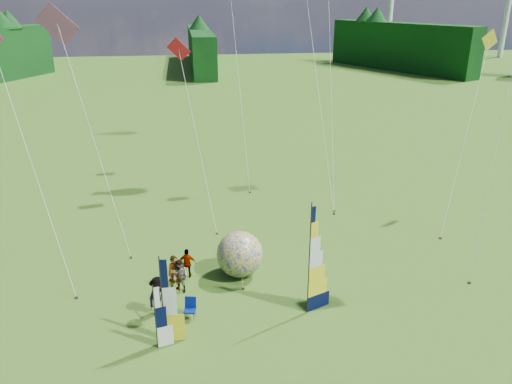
{
  "coord_description": "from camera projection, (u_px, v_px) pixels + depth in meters",
  "views": [
    {
      "loc": [
        -3.89,
        -15.81,
        13.39
      ],
      "look_at": [
        -1.0,
        4.0,
        5.5
      ],
      "focal_mm": 35.0,
      "sensor_mm": 36.0,
      "label": 1
    }
  ],
  "objects": [
    {
      "name": "ground",
      "position": [
        295.0,
        354.0,
        19.99
      ],
      "size": [
        220.0,
        220.0,
        0.0
      ],
      "primitive_type": "plane",
      "color": "#4B6229",
      "rests_on": "ground"
    },
    {
      "name": "treeline_ring",
      "position": [
        298.0,
        267.0,
        18.52
      ],
      "size": [
        210.0,
        210.0,
        8.0
      ],
      "primitive_type": null,
      "color": "#0D400F",
      "rests_on": "ground"
    },
    {
      "name": "feather_banner_main",
      "position": [
        309.0,
        262.0,
        21.69
      ],
      "size": [
        1.33,
        0.63,
        5.21
      ],
      "primitive_type": null,
      "rotation": [
        0.0,
        0.0,
        0.39
      ],
      "color": "black",
      "rests_on": "ground"
    },
    {
      "name": "side_banner_left",
      "position": [
        162.0,
        302.0,
        20.05
      ],
      "size": [
        1.07,
        0.16,
        3.86
      ],
      "primitive_type": null,
      "rotation": [
        0.0,
        0.0,
        -0.06
      ],
      "color": "yellow",
      "rests_on": "ground"
    },
    {
      "name": "side_banner_far",
      "position": [
        155.0,
        319.0,
        19.83
      ],
      "size": [
        0.86,
        0.29,
        2.85
      ],
      "primitive_type": null,
      "rotation": [
        0.0,
        0.0,
        0.23
      ],
      "color": "white",
      "rests_on": "ground"
    },
    {
      "name": "bol_inflatable",
      "position": [
        240.0,
        254.0,
        25.29
      ],
      "size": [
        2.93,
        2.93,
        2.36
      ],
      "primitive_type": "sphere",
      "rotation": [
        0.0,
        0.0,
        0.28
      ],
      "color": "#0E1D91",
      "rests_on": "ground"
    },
    {
      "name": "spectator_a",
      "position": [
        175.0,
        274.0,
        23.99
      ],
      "size": [
        0.79,
        0.63,
        1.88
      ],
      "primitive_type": "imported",
      "rotation": [
        0.0,
        0.0,
        0.3
      ],
      "color": "#66594C",
      "rests_on": "ground"
    },
    {
      "name": "spectator_b",
      "position": [
        180.0,
        276.0,
        23.92
      ],
      "size": [
        0.9,
        0.84,
        1.71
      ],
      "primitive_type": "imported",
      "rotation": [
        0.0,
        0.0,
        -0.69
      ],
      "color": "#66594C",
      "rests_on": "ground"
    },
    {
      "name": "spectator_c",
      "position": [
        158.0,
        296.0,
        22.15
      ],
      "size": [
        1.04,
        1.28,
        1.9
      ],
      "primitive_type": "imported",
      "rotation": [
        0.0,
        0.0,
        1.0
      ],
      "color": "#66594C",
      "rests_on": "ground"
    },
    {
      "name": "spectator_d",
      "position": [
        187.0,
        263.0,
        25.22
      ],
      "size": [
        0.98,
        0.54,
        1.57
      ],
      "primitive_type": "imported",
      "rotation": [
        0.0,
        0.0,
        2.96
      ],
      "color": "#66594C",
      "rests_on": "ground"
    },
    {
      "name": "camp_chair",
      "position": [
        190.0,
        309.0,
        22.06
      ],
      "size": [
        0.65,
        0.65,
        0.96
      ],
      "primitive_type": null,
      "rotation": [
        0.0,
        0.0,
        -0.2
      ],
      "color": "#03125C",
      "rests_on": "ground"
    },
    {
      "name": "kite_whale",
      "position": [
        313.0,
        31.0,
        34.6
      ],
      "size": [
        4.89,
        16.36,
        22.19
      ],
      "primitive_type": null,
      "rotation": [
        0.0,
        0.0,
        -0.07
      ],
      "color": "black",
      "rests_on": "ground"
    },
    {
      "name": "kite_rainbow_delta",
      "position": [
        91.0,
        119.0,
        27.92
      ],
      "size": [
        8.94,
        12.2,
        13.89
      ],
      "primitive_type": null,
      "rotation": [
        0.0,
        0.0,
        -0.09
      ],
      "color": "red",
      "rests_on": "ground"
    },
    {
      "name": "kite_parafoil",
      "position": [
        512.0,
        68.0,
        23.94
      ],
      "size": [
        8.58,
        9.77,
        20.34
      ],
      "primitive_type": null,
      "rotation": [
        0.0,
        0.0,
        -0.05
      ],
      "color": "#B12317",
      "rests_on": "ground"
    },
    {
      "name": "small_kite_red",
      "position": [
        196.0,
        125.0,
        31.91
      ],
      "size": [
        6.87,
        12.2,
        11.34
      ],
      "primitive_type": null,
      "rotation": [
        0.0,
        0.0,
        -0.22
      ],
      "color": "red",
      "rests_on": "ground"
    },
    {
      "name": "small_kite_orange",
      "position": [
        331.0,
        56.0,
        34.23
      ],
      "size": [
        7.2,
        12.67,
        19.04
      ],
      "primitive_type": null,
      "rotation": [
        0.0,
        0.0,
        -0.3
      ],
      "color": "#D85408",
      "rests_on": "ground"
    },
    {
      "name": "small_kite_yellow",
      "position": [
        467.0,
        126.0,
        30.38
      ],
      "size": [
        9.4,
        10.12,
        11.96
      ],
      "primitive_type": null,
      "rotation": [
        0.0,
        0.0,
        0.3
      ],
      "color": "yellow",
      "rests_on": "ground"
    },
    {
      "name": "small_kite_pink",
      "position": [
        29.0,
        150.0,
        24.6
      ],
      "size": [
        6.83,
        10.06,
        12.57
      ],
      "primitive_type": null,
      "rotation": [
        0.0,
        0.0,
        0.03
      ],
      "color": "#D22883",
      "rests_on": "ground"
    },
    {
      "name": "small_kite_green",
      "position": [
        238.0,
        60.0,
        38.24
      ],
      "size": [
        7.4,
        13.61,
        17.56
      ],
      "primitive_type": null,
      "rotation": [
        0.0,
        0.0,
        -0.37
      ],
      "color": "green",
      "rests_on": "ground"
    }
  ]
}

